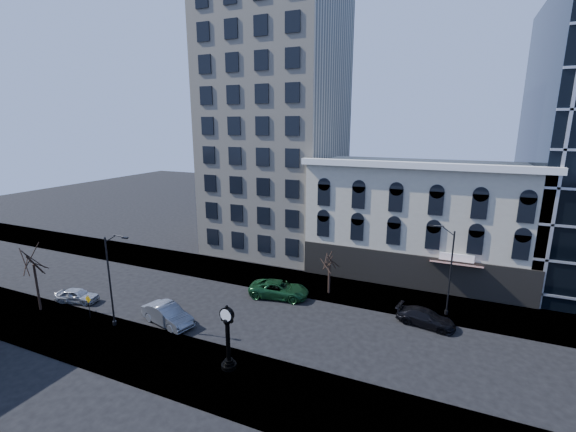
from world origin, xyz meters
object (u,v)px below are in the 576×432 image
at_px(car_near_a, 77,295).
at_px(warning_sign, 89,303).
at_px(street_lamp_near, 113,256).
at_px(car_near_b, 168,315).
at_px(street_clock, 228,340).

bearing_deg(car_near_a, warning_sign, -130.15).
relative_size(street_lamp_near, car_near_a, 2.04).
bearing_deg(car_near_a, car_near_b, -103.43).
height_order(street_lamp_near, car_near_b, street_lamp_near).
height_order(street_clock, car_near_a, street_clock).
relative_size(street_clock, car_near_b, 0.92).
bearing_deg(street_lamp_near, car_near_b, 27.69).
bearing_deg(car_near_a, street_lamp_near, -118.70).
relative_size(warning_sign, car_near_a, 0.54).
height_order(car_near_a, car_near_b, car_near_b).
xyz_separation_m(street_lamp_near, car_near_b, (3.08, 2.00, -5.20)).
xyz_separation_m(warning_sign, car_near_a, (-3.85, 1.85, -0.88)).
bearing_deg(warning_sign, car_near_a, 156.22).
bearing_deg(car_near_b, street_lamp_near, 136.89).
bearing_deg(warning_sign, street_lamp_near, 2.44).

